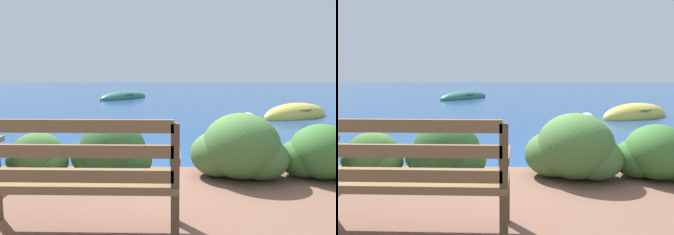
{
  "view_description": "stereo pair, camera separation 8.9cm",
  "coord_description": "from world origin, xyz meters",
  "views": [
    {
      "loc": [
        -0.1,
        -4.17,
        1.47
      ],
      "look_at": [
        -0.28,
        3.54,
        0.37
      ],
      "focal_mm": 35.0,
      "sensor_mm": 36.0,
      "label": 1
    },
    {
      "loc": [
        -0.01,
        -4.17,
        1.47
      ],
      "look_at": [
        -0.28,
        3.54,
        0.37
      ],
      "focal_mm": 35.0,
      "sensor_mm": 36.0,
      "label": 2
    }
  ],
  "objects": [
    {
      "name": "hedge_clump_left",
      "position": [
        -1.76,
        -0.39,
        0.45
      ],
      "size": [
        0.78,
        0.56,
        0.53
      ],
      "color": "#426B33",
      "rests_on": "patio_terrace"
    },
    {
      "name": "park_bench",
      "position": [
        -0.85,
        -1.85,
        0.71
      ],
      "size": [
        1.57,
        0.48,
        0.93
      ],
      "rotation": [
        0.0,
        0.0,
        0.08
      ],
      "color": "brown",
      "rests_on": "patio_terrace"
    },
    {
      "name": "ground_plane",
      "position": [
        0.0,
        0.0,
        0.0
      ],
      "size": [
        80.0,
        80.0,
        0.0
      ],
      "color": "navy"
    },
    {
      "name": "rowboat_mid",
      "position": [
        -2.89,
        13.36,
        0.06
      ],
      "size": [
        2.75,
        3.36,
        0.73
      ],
      "rotation": [
        0.0,
        0.0,
        0.97
      ],
      "color": "#336B5B",
      "rests_on": "ground_plane"
    },
    {
      "name": "mooring_buoy",
      "position": [
        1.96,
        5.1,
        0.08
      ],
      "size": [
        0.5,
        0.5,
        0.46
      ],
      "color": "white",
      "rests_on": "ground_plane"
    },
    {
      "name": "hedge_clump_centre",
      "position": [
        -0.86,
        -0.41,
        0.51
      ],
      "size": [
        0.98,
        0.71,
        0.67
      ],
      "color": "#2D5628",
      "rests_on": "patio_terrace"
    },
    {
      "name": "rowboat_nearest",
      "position": [
        3.75,
        6.3,
        0.07
      ],
      "size": [
        2.71,
        2.07,
        0.81
      ],
      "rotation": [
        0.0,
        0.0,
        0.52
      ],
      "color": "#DBC64C",
      "rests_on": "ground_plane"
    },
    {
      "name": "hedge_clump_far_right",
      "position": [
        1.6,
        -0.4,
        0.5
      ],
      "size": [
        0.94,
        0.68,
        0.64
      ],
      "color": "#38662D",
      "rests_on": "patio_terrace"
    },
    {
      "name": "hedge_clump_right",
      "position": [
        0.65,
        -0.41,
        0.55
      ],
      "size": [
        1.13,
        0.82,
        0.77
      ],
      "color": "#426B33",
      "rests_on": "patio_terrace"
    }
  ]
}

